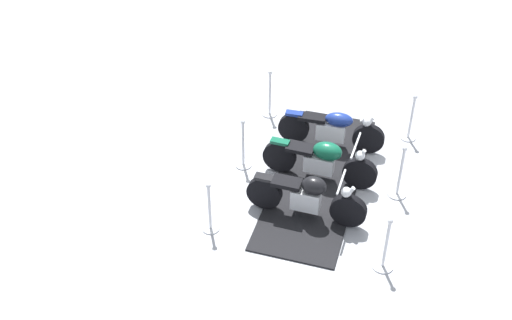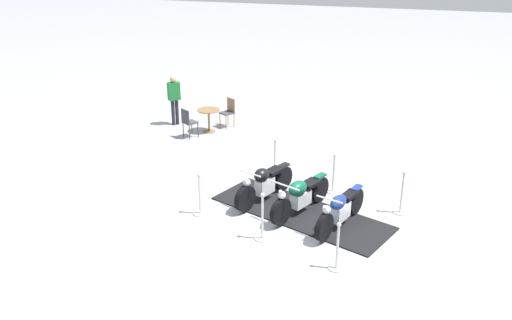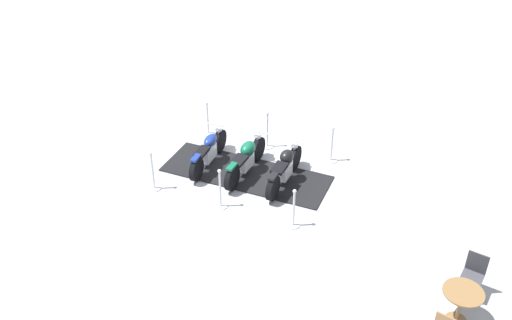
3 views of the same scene
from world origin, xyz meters
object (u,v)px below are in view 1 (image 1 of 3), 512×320
(motorcycle_navy, at_px, (332,128))
(stanchion_left_rear, at_px, (270,100))
(stanchion_right_front, at_px, (385,253))
(motorcycle_black, at_px, (307,196))
(stanchion_left_front, at_px, (210,214))
(motorcycle_forest, at_px, (321,159))
(stanchion_right_mid, at_px, (399,180))
(stanchion_right_rear, at_px, (410,124))
(stanchion_left_mid, at_px, (243,151))

(motorcycle_navy, bearing_deg, stanchion_left_rear, 150.09)
(stanchion_left_rear, bearing_deg, stanchion_right_front, 107.92)
(motorcycle_black, height_order, stanchion_left_front, stanchion_left_front)
(motorcycle_forest, relative_size, stanchion_left_front, 2.01)
(motorcycle_forest, bearing_deg, stanchion_right_front, -49.85)
(stanchion_right_front, relative_size, stanchion_left_front, 1.03)
(motorcycle_forest, distance_m, stanchion_right_mid, 1.45)
(motorcycle_navy, xyz_separation_m, stanchion_left_front, (2.43, 2.17, -0.11))
(stanchion_left_front, xyz_separation_m, stanchion_left_rear, (-1.31, -3.43, 0.01))
(motorcycle_black, bearing_deg, stanchion_right_rear, 64.34)
(motorcycle_black, xyz_separation_m, stanchion_right_mid, (-1.73, -0.47, -0.13))
(stanchion_left_rear, distance_m, stanchion_right_rear, 2.95)
(stanchion_left_rear, relative_size, stanchion_left_mid, 1.02)
(stanchion_left_mid, bearing_deg, motorcycle_black, 123.85)
(stanchion_left_front, relative_size, stanchion_right_rear, 0.99)
(motorcycle_navy, xyz_separation_m, stanchion_right_front, (-0.32, 3.22, -0.15))
(motorcycle_black, xyz_separation_m, stanchion_left_rear, (0.37, -3.24, -0.12))
(motorcycle_forest, relative_size, stanchion_left_mid, 1.92)
(stanchion_right_front, distance_m, stanchion_right_mid, 1.84)
(motorcycle_navy, height_order, stanchion_left_front, stanchion_left_front)
(stanchion_left_front, relative_size, stanchion_left_rear, 0.94)
(stanchion_right_mid, bearing_deg, stanchion_left_mid, -20.86)
(motorcycle_forest, xyz_separation_m, stanchion_right_mid, (-1.35, 0.51, -0.14))
(stanchion_left_front, bearing_deg, stanchion_left_mid, -110.86)
(motorcycle_navy, bearing_deg, motorcycle_forest, -92.20)
(stanchion_left_front, bearing_deg, stanchion_right_rear, -149.64)
(motorcycle_forest, bearing_deg, stanchion_left_front, -127.44)
(stanchion_right_front, bearing_deg, motorcycle_black, -48.98)
(motorcycle_black, xyz_separation_m, motorcycle_forest, (-0.39, -0.99, 0.01))
(stanchion_left_front, height_order, stanchion_left_mid, stanchion_left_mid)
(motorcycle_black, height_order, stanchion_left_rear, stanchion_left_rear)
(motorcycle_black, distance_m, stanchion_left_rear, 3.26)
(stanchion_left_mid, bearing_deg, stanchion_left_rear, -110.86)
(stanchion_right_front, relative_size, stanchion_right_mid, 0.95)
(motorcycle_navy, bearing_deg, stanchion_left_front, -120.02)
(motorcycle_forest, bearing_deg, stanchion_left_mid, -178.03)
(stanchion_right_front, bearing_deg, motorcycle_forest, -72.73)
(stanchion_right_mid, bearing_deg, stanchion_left_rear, -52.76)
(stanchion_right_rear, xyz_separation_m, stanchion_right_mid, (0.65, 1.72, 0.00))
(stanchion_right_mid, bearing_deg, motorcycle_black, 15.27)
(stanchion_right_rear, bearing_deg, motorcycle_forest, 31.04)
(motorcycle_forest, bearing_deg, stanchion_right_mid, 2.06)
(motorcycle_navy, bearing_deg, stanchion_right_rear, 25.54)
(stanchion_right_rear, height_order, stanchion_right_mid, stanchion_right_mid)
(stanchion_left_front, relative_size, stanchion_right_mid, 0.93)
(motorcycle_forest, height_order, stanchion_right_front, stanchion_right_front)
(motorcycle_black, relative_size, motorcycle_navy, 0.99)
(motorcycle_navy, xyz_separation_m, stanchion_left_mid, (1.78, 0.46, -0.12))
(stanchion_left_mid, bearing_deg, motorcycle_forest, 159.09)
(stanchion_right_front, bearing_deg, stanchion_left_rear, -72.08)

